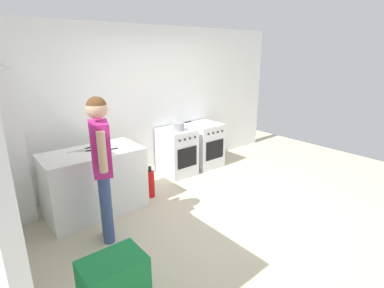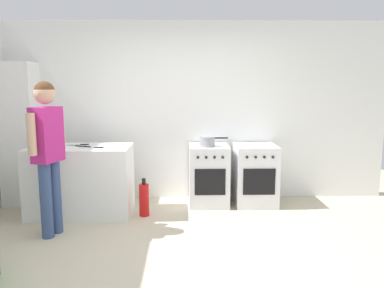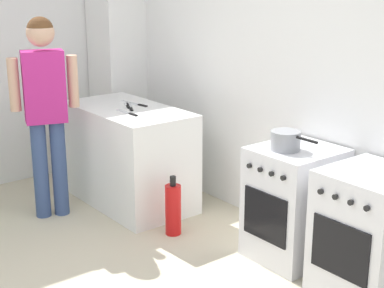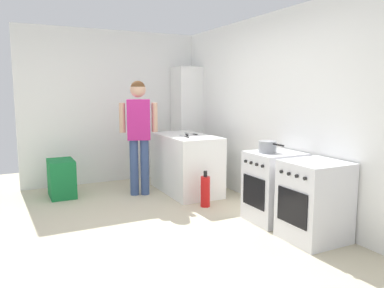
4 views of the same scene
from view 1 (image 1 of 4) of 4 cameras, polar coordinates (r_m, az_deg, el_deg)
ground_plane at (r=4.34m, az=6.18°, el=-13.03°), size 8.00×8.00×0.00m
back_wall at (r=5.36m, az=-8.46°, el=7.66°), size 6.00×0.10×2.60m
counter_unit at (r=4.38m, az=-18.08°, el=-6.90°), size 1.30×0.70×0.90m
oven_left at (r=5.46m, az=-2.88°, el=-1.47°), size 0.55×0.62×0.85m
oven_right at (r=5.85m, az=2.33°, el=-0.14°), size 0.58×0.62×0.85m
pot at (r=5.23m, az=-2.62°, el=3.34°), size 0.39×0.21×0.14m
knife_carving at (r=4.25m, az=-18.69°, el=-1.14°), size 0.31×0.17×0.01m
knife_chef at (r=4.19m, az=-15.73°, el=-1.12°), size 0.31×0.04×0.01m
knife_utility at (r=4.24m, az=-19.63°, el=-1.27°), size 0.24×0.13×0.01m
knife_bread at (r=4.32m, az=-20.27°, el=-1.01°), size 0.35×0.08×0.01m
person at (r=3.50m, az=-16.90°, el=-2.41°), size 0.30×0.55×1.73m
fire_extinguisher at (r=4.72m, az=-7.92°, el=-7.49°), size 0.13×0.13×0.50m
recycling_crate_upper at (r=2.78m, az=-14.78°, el=-22.80°), size 0.52×0.36×0.28m
larder_cabinet at (r=4.45m, az=-32.50°, el=-0.91°), size 0.48×0.44×2.00m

